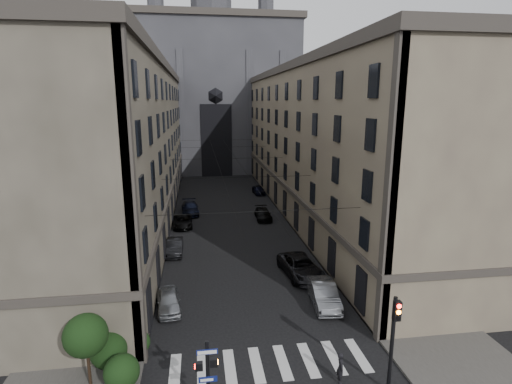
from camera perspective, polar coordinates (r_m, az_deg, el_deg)
name	(u,v)px	position (r m, az deg, el deg)	size (l,w,h in m)	color
sidewalk_left	(146,217)	(52.91, -15.47, -3.43)	(7.00, 80.00, 0.15)	#383533
sidewalk_right	(306,210)	(54.32, 7.09, -2.63)	(7.00, 80.00, 0.15)	#383533
zebra_crossing	(270,363)	(24.47, 1.96, -23.25)	(11.00, 3.20, 0.01)	beige
building_left	(116,144)	(51.66, -19.33, 6.43)	(13.60, 60.60, 18.85)	#454035
building_right	(329,141)	(53.51, 10.43, 7.13)	(13.60, 60.60, 18.85)	brown
gothic_tower	(213,86)	(89.56, -6.17, 14.85)	(35.00, 23.00, 58.00)	#2D2D33
pedestrian_signal_left	(207,374)	(20.01, -6.95, -24.43)	(1.02, 0.38, 4.00)	black
traffic_light_right	(394,334)	(21.83, 19.06, -18.57)	(0.34, 0.50, 5.20)	black
shrub_cluster	(106,348)	(23.74, -20.65, -20.17)	(3.90, 4.40, 3.90)	black
tram_wires	(227,160)	(50.73, -4.13, 4.62)	(14.00, 60.00, 0.43)	black
car_left_near	(169,301)	(29.81, -12.36, -14.94)	(1.61, 4.00, 1.36)	gray
car_left_midnear	(175,247)	(39.76, -11.53, -7.64)	(1.50, 4.31, 1.42)	black
car_left_midfar	(183,222)	(47.80, -10.41, -4.17)	(2.18, 4.72, 1.31)	black
car_left_far	(190,208)	(53.18, -9.40, -2.28)	(2.13, 5.24, 1.52)	black
car_right_near	(324,294)	(30.19, 9.64, -14.17)	(1.72, 4.93, 1.63)	slate
car_right_midnear	(301,267)	(34.42, 6.39, -10.57)	(2.68, 5.82, 1.62)	black
car_right_midfar	(263,214)	(50.06, 1.02, -3.17)	(1.86, 4.57, 1.33)	black
car_right_far	(259,190)	(63.54, 0.38, 0.28)	(1.60, 3.98, 1.36)	black
pedestrian	(341,367)	(23.19, 11.99, -23.31)	(0.61, 0.40, 1.68)	black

